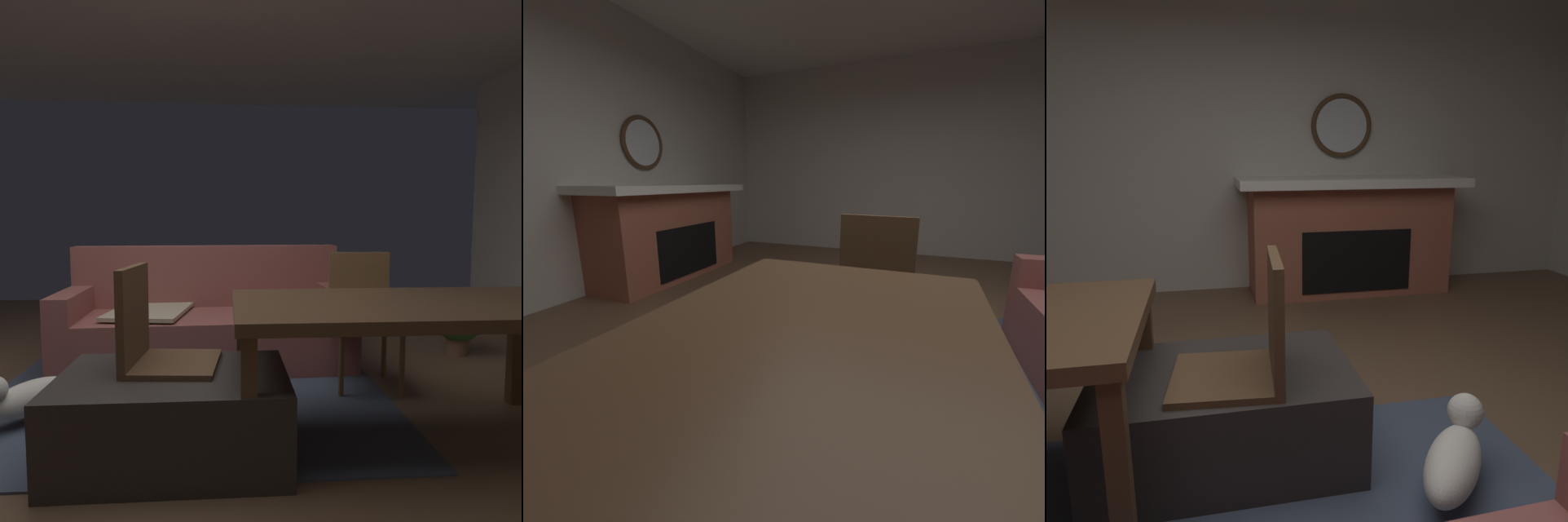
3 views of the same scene
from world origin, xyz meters
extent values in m
plane|color=brown|center=(0.00, 0.00, 0.00)|extent=(8.82, 8.82, 0.00)
cube|color=beige|center=(0.00, -3.08, 1.44)|extent=(7.75, 0.12, 2.88)
cube|color=#9E5642|center=(-1.13, -2.72, 0.50)|extent=(1.84, 0.60, 1.00)
cube|color=black|center=(-1.13, -2.46, 0.35)|extent=(1.01, 0.10, 0.56)
cube|color=white|center=(-1.13, -2.67, 1.04)|extent=(2.08, 0.76, 0.08)
torus|color=#4C331E|center=(-1.13, -2.99, 1.55)|extent=(0.60, 0.05, 0.60)
cylinder|color=silver|center=(-1.13, -2.99, 1.55)|extent=(0.50, 0.01, 0.50)
cube|color=#2D2826|center=(0.15, -0.30, 0.21)|extent=(1.09, 0.72, 0.42)
cube|color=black|center=(0.29, -0.33, 0.43)|extent=(0.07, 0.16, 0.02)
cube|color=#513823|center=(0.50, 0.22, 0.34)|extent=(0.07, 0.07, 0.68)
cube|color=#513823|center=(0.50, -0.61, 0.34)|extent=(0.07, 0.07, 0.68)
cube|color=#513823|center=(0.14, -0.20, 0.43)|extent=(0.48, 0.48, 0.04)
cube|color=#513823|center=(-0.06, -0.18, 0.69)|extent=(0.08, 0.44, 0.48)
cylinder|color=#513823|center=(0.36, -0.02, 0.21)|extent=(0.04, 0.04, 0.41)
cylinder|color=#513823|center=(0.32, -0.41, 0.21)|extent=(0.04, 0.04, 0.41)
cylinder|color=#513823|center=(-0.04, 0.02, 0.21)|extent=(0.04, 0.04, 0.41)
cylinder|color=#513823|center=(-0.08, -0.38, 0.21)|extent=(0.04, 0.04, 0.41)
ellipsoid|color=silver|center=(-0.70, 0.15, 0.15)|extent=(0.47, 0.50, 0.20)
sphere|color=silver|center=(-0.84, -0.02, 0.26)|extent=(0.15, 0.15, 0.15)
camera|label=1|loc=(0.41, -2.47, 1.15)|focal=31.34mm
camera|label=2|loc=(1.91, 0.06, 1.12)|focal=22.75mm
camera|label=3|loc=(0.20, 1.64, 1.33)|focal=33.43mm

